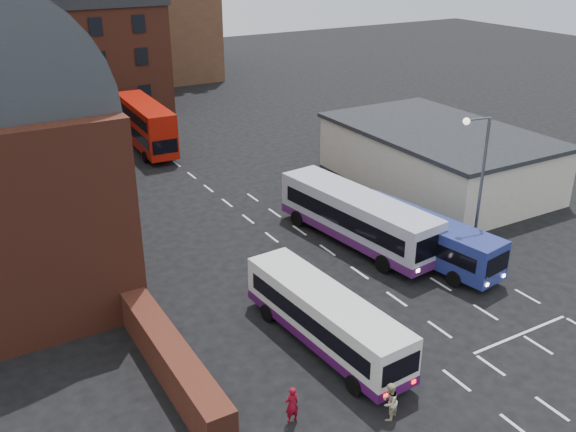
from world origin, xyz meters
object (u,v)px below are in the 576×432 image
bus_blue (424,236)px  pedestrian_beige (390,402)px  street_lamp (478,176)px  bus_white_inbound (357,215)px  bus_red_double (146,125)px  bus_white_outbound (325,315)px  pedestrian_red (292,405)px

bus_blue → pedestrian_beige: bearing=34.1°
pedestrian_beige → street_lamp: bearing=-173.4°
bus_white_inbound → bus_blue: size_ratio=1.19×
bus_white_inbound → bus_red_double: size_ratio=1.13×
bus_white_inbound → pedestrian_beige: size_ratio=7.30×
bus_white_outbound → bus_red_double: (2.59, 31.88, 0.63)m
bus_blue → pedestrian_red: size_ratio=6.20×
bus_blue → pedestrian_beige: bus_blue is taller
bus_red_double → pedestrian_beige: (-3.13, -37.20, -1.39)m
bus_white_outbound → bus_blue: 10.23m
pedestrian_beige → bus_white_outbound: bearing=-123.0°
bus_blue → street_lamp: street_lamp is taller
bus_red_double → bus_white_inbound: bearing=103.4°
bus_white_inbound → bus_white_outbound: bearing=39.9°
pedestrian_beige → bus_blue: bearing=-163.5°
bus_white_outbound → pedestrian_red: 5.30m
bus_white_outbound → pedestrian_beige: bus_white_outbound is taller
pedestrian_red → street_lamp: bearing=-158.5°
bus_white_inbound → pedestrian_beige: bus_white_inbound is taller
bus_red_double → pedestrian_beige: 37.36m
bus_blue → pedestrian_beige: size_ratio=6.11×
pedestrian_red → bus_white_outbound: bearing=-138.0°
pedestrian_red → pedestrian_beige: size_ratio=0.99×
bus_white_inbound → bus_red_double: 24.53m
bus_blue → street_lamp: (2.31, -1.30, 3.56)m
bus_blue → street_lamp: size_ratio=1.16×
bus_white_inbound → street_lamp: street_lamp is taller
bus_red_double → street_lamp: (9.08, -29.04, 2.91)m
bus_white_outbound → street_lamp: (11.67, 2.84, 3.53)m
bus_white_inbound → pedestrian_red: bearing=38.7°
bus_white_inbound → pedestrian_beige: (-7.92, -13.14, -1.04)m
bus_red_double → street_lamp: size_ratio=1.23×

